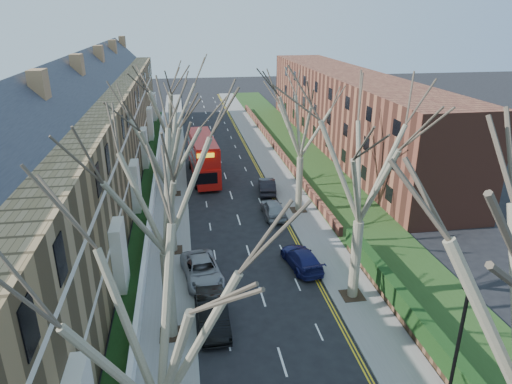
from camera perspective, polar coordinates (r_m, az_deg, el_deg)
name	(u,v)px	position (r m, az deg, el deg)	size (l,w,h in m)	color
pavement_left	(172,162)	(57.16, -10.49, 3.69)	(3.00, 102.00, 0.12)	slate
pavement_right	(267,158)	(58.08, 1.44, 4.33)	(3.00, 102.00, 0.12)	slate
terrace_left	(90,137)	(48.83, -20.04, 6.43)	(9.70, 78.00, 13.60)	olive
flats_right	(346,110)	(63.68, 11.14, 10.02)	(13.97, 54.00, 10.00)	brown
wall_hedge_right	(431,341)	(26.61, 21.05, -16.98)	(0.70, 24.00, 1.80)	brown
front_wall_left	(155,180)	(49.47, -12.51, 1.44)	(0.30, 78.00, 1.00)	white
grass_verge_right	(302,155)	(59.03, 5.75, 4.60)	(6.00, 102.00, 0.06)	#213B15
lamp_post	(453,371)	(19.73, 23.39, -19.82)	(0.18, 0.50, 8.11)	black
tree_left_near	(150,309)	(14.15, -13.08, -14.05)	(9.80, 9.80, 13.73)	#716851
tree_left_mid	(160,177)	(22.85, -11.96, 1.84)	(10.50, 10.50, 14.71)	#716851
tree_left_far	(165,134)	(32.53, -11.35, 7.10)	(10.15, 10.15, 14.22)	#716851
tree_left_dist	(167,100)	(44.22, -11.03, 11.23)	(10.50, 10.50, 14.71)	#716851
tree_right_mid	(365,155)	(26.72, 13.45, 4.55)	(10.50, 10.50, 14.71)	#716851
tree_right_far	(302,112)	(39.68, 5.76, 9.93)	(10.15, 10.15, 14.22)	#716851
double_decker_bus	(203,158)	(50.73, -6.60, 4.21)	(3.20, 10.88, 4.51)	#B1110C
car_left_mid	(213,313)	(27.53, -5.44, -14.82)	(1.71, 4.89, 1.61)	black
car_left_far	(202,270)	(31.74, -6.75, -9.70)	(2.40, 5.21, 1.45)	gray
car_right_near	(302,258)	(33.19, 5.74, -8.25)	(1.91, 4.70, 1.37)	navy
car_right_mid	(273,208)	(40.96, 2.16, -2.07)	(1.79, 4.46, 1.52)	gray
car_right_far	(267,186)	(46.37, 1.39, 0.78)	(1.58, 4.54, 1.50)	black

